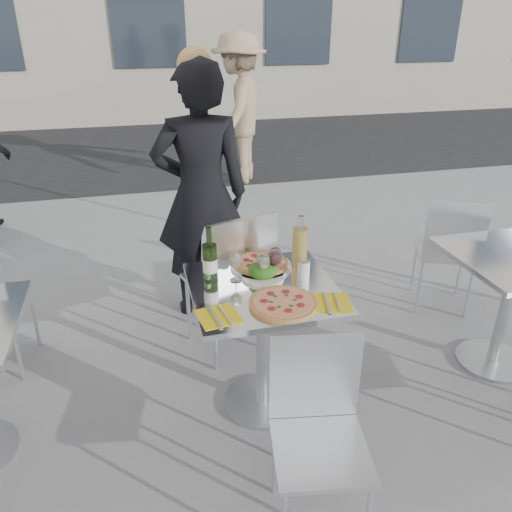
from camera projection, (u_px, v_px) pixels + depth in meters
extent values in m
plane|color=slate|center=(262.00, 403.00, 2.82)|extent=(80.00, 80.00, 0.00)
cube|color=black|center=(165.00, 146.00, 8.51)|extent=(24.00, 5.00, 0.00)
cylinder|color=#B7BABF|center=(263.00, 401.00, 2.81)|extent=(0.44, 0.44, 0.02)
cylinder|color=#B7BABF|center=(263.00, 349.00, 2.66)|extent=(0.07, 0.07, 0.72)
cube|color=silver|center=(263.00, 289.00, 2.50)|extent=(0.72, 0.72, 0.03)
cylinder|color=#B7BABF|center=(492.00, 361.00, 3.14)|extent=(0.44, 0.44, 0.02)
cylinder|color=#B7BABF|center=(504.00, 312.00, 2.99)|extent=(0.07, 0.07, 0.72)
cylinder|color=silver|center=(238.00, 294.00, 3.46)|extent=(0.03, 0.03, 0.47)
cylinder|color=silver|center=(189.00, 309.00, 3.28)|extent=(0.03, 0.03, 0.47)
cylinder|color=silver|center=(268.00, 319.00, 3.17)|extent=(0.03, 0.03, 0.47)
cylinder|color=silver|center=(215.00, 337.00, 2.99)|extent=(0.03, 0.03, 0.47)
cube|color=silver|center=(227.00, 281.00, 3.11)|extent=(0.55, 0.55, 0.03)
cube|color=silver|center=(244.00, 257.00, 2.84)|extent=(0.43, 0.16, 0.47)
cylinder|color=silver|center=(275.00, 460.00, 2.20)|extent=(0.02, 0.02, 0.40)
cylinder|color=silver|center=(347.00, 455.00, 2.22)|extent=(0.02, 0.02, 0.40)
cube|color=silver|center=(321.00, 451.00, 1.97)|extent=(0.44, 0.44, 0.02)
cube|color=silver|center=(315.00, 377.00, 2.05)|extent=(0.38, 0.09, 0.40)
cylinder|color=silver|center=(34.00, 316.00, 3.22)|extent=(0.02, 0.02, 0.45)
cylinder|color=silver|center=(17.00, 349.00, 2.90)|extent=(0.02, 0.02, 0.45)
cylinder|color=silver|center=(460.00, 270.00, 3.84)|extent=(0.02, 0.02, 0.43)
cylinder|color=silver|center=(414.00, 266.00, 3.89)|extent=(0.02, 0.02, 0.43)
cylinder|color=silver|center=(469.00, 291.00, 3.54)|extent=(0.02, 0.02, 0.43)
cylinder|color=silver|center=(419.00, 287.00, 3.59)|extent=(0.02, 0.02, 0.43)
cube|color=silver|center=(445.00, 251.00, 3.62)|extent=(0.53, 0.53, 0.02)
cube|color=silver|center=(456.00, 233.00, 3.34)|extent=(0.37, 0.18, 0.43)
imported|color=black|center=(201.00, 195.00, 3.37)|extent=(0.67, 0.46, 1.77)
imported|color=tan|center=(239.00, 109.00, 6.29)|extent=(1.16, 1.38, 1.86)
cylinder|color=tan|center=(283.00, 303.00, 2.33)|extent=(0.32, 0.32, 0.02)
cylinder|color=beige|center=(283.00, 301.00, 2.33)|extent=(0.28, 0.28, 0.00)
cylinder|color=white|center=(261.00, 266.00, 2.69)|extent=(0.33, 0.33, 0.01)
cylinder|color=tan|center=(261.00, 263.00, 2.68)|extent=(0.29, 0.29, 0.02)
cylinder|color=beige|center=(261.00, 262.00, 2.68)|extent=(0.26, 0.26, 0.00)
cylinder|color=white|center=(263.00, 277.00, 2.58)|extent=(0.22, 0.22, 0.01)
ellipsoid|color=#1C5D17|center=(263.00, 270.00, 2.56)|extent=(0.15, 0.15, 0.08)
sphere|color=#B21914|center=(269.00, 266.00, 2.58)|extent=(0.03, 0.03, 0.03)
cylinder|color=#2E4F1D|center=(210.00, 263.00, 2.51)|extent=(0.07, 0.07, 0.20)
cone|color=#2E4F1D|center=(209.00, 245.00, 2.47)|extent=(0.07, 0.07, 0.03)
cylinder|color=#2E4F1D|center=(209.00, 237.00, 2.45)|extent=(0.03, 0.03, 0.10)
cylinder|color=silver|center=(210.00, 265.00, 2.51)|extent=(0.07, 0.08, 0.07)
cylinder|color=#E2C660|center=(300.00, 248.00, 2.66)|extent=(0.08, 0.08, 0.22)
cylinder|color=white|center=(301.00, 223.00, 2.59)|extent=(0.03, 0.03, 0.08)
cylinder|color=white|center=(303.00, 269.00, 2.57)|extent=(0.06, 0.06, 0.09)
cylinder|color=silver|center=(304.00, 260.00, 2.54)|extent=(0.06, 0.06, 0.02)
cylinder|color=white|center=(236.00, 280.00, 2.55)|extent=(0.06, 0.06, 0.00)
cylinder|color=white|center=(236.00, 273.00, 2.53)|extent=(0.01, 0.01, 0.09)
ellipsoid|color=white|center=(235.00, 260.00, 2.50)|extent=(0.07, 0.07, 0.08)
ellipsoid|color=beige|center=(235.00, 262.00, 2.51)|extent=(0.05, 0.05, 0.05)
cylinder|color=white|center=(263.00, 281.00, 2.54)|extent=(0.06, 0.06, 0.00)
cylinder|color=white|center=(263.00, 274.00, 2.52)|extent=(0.01, 0.01, 0.09)
ellipsoid|color=white|center=(263.00, 261.00, 2.49)|extent=(0.07, 0.07, 0.08)
ellipsoid|color=beige|center=(263.00, 263.00, 2.50)|extent=(0.05, 0.05, 0.05)
cylinder|color=white|center=(275.00, 278.00, 2.58)|extent=(0.06, 0.06, 0.00)
cylinder|color=white|center=(275.00, 270.00, 2.56)|extent=(0.01, 0.01, 0.09)
ellipsoid|color=white|center=(275.00, 258.00, 2.53)|extent=(0.07, 0.07, 0.08)
ellipsoid|color=#490A0F|center=(275.00, 260.00, 2.53)|extent=(0.05, 0.05, 0.05)
cylinder|color=white|center=(275.00, 274.00, 2.61)|extent=(0.06, 0.06, 0.00)
cylinder|color=white|center=(275.00, 267.00, 2.59)|extent=(0.01, 0.01, 0.09)
ellipsoid|color=white|center=(275.00, 255.00, 2.56)|extent=(0.07, 0.07, 0.08)
ellipsoid|color=#490A0F|center=(275.00, 257.00, 2.57)|extent=(0.05, 0.05, 0.05)
cube|color=yellow|center=(218.00, 316.00, 2.24)|extent=(0.21, 0.21, 0.00)
cube|color=#B7BABF|center=(214.00, 316.00, 2.24)|extent=(0.05, 0.20, 0.00)
cube|color=#B7BABF|center=(225.00, 314.00, 2.25)|extent=(0.04, 0.18, 0.00)
cube|color=yellow|center=(331.00, 302.00, 2.35)|extent=(0.22, 0.22, 0.00)
cube|color=#B7BABF|center=(327.00, 302.00, 2.35)|extent=(0.06, 0.20, 0.00)
cube|color=#B7BABF|center=(337.00, 301.00, 2.36)|extent=(0.05, 0.18, 0.00)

